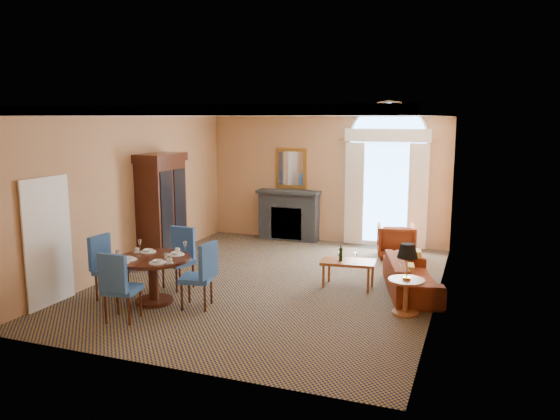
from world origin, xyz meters
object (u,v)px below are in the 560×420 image
(armchair, at_px, (396,241))
(side_table, at_px, (407,271))
(dining_table, at_px, (153,269))
(sofa, at_px, (412,276))
(coffee_table, at_px, (348,263))
(armoire, at_px, (161,210))

(armchair, xyz_separation_m, side_table, (0.69, -3.52, 0.33))
(dining_table, xyz_separation_m, sofa, (3.96, 2.06, -0.28))
(armchair, bearing_deg, dining_table, 40.66)
(dining_table, height_order, armchair, dining_table)
(dining_table, xyz_separation_m, coffee_table, (2.83, 1.97, -0.13))
(dining_table, distance_m, armchair, 5.55)
(armoire, bearing_deg, sofa, -2.99)
(side_table, bearing_deg, coffee_table, 138.53)
(armoire, height_order, dining_table, armoire)
(armoire, distance_m, sofa, 5.34)
(armchair, relative_size, side_table, 0.74)
(sofa, relative_size, side_table, 1.83)
(side_table, bearing_deg, sofa, 92.52)
(armchair, distance_m, side_table, 3.60)
(dining_table, bearing_deg, armchair, 53.20)
(armoire, height_order, side_table, armoire)
(armoire, xyz_separation_m, side_table, (5.32, -1.41, -0.42))
(sofa, relative_size, armchair, 2.48)
(dining_table, height_order, sofa, dining_table)
(dining_table, distance_m, sofa, 4.47)
(dining_table, height_order, coffee_table, dining_table)
(armoire, distance_m, dining_table, 2.73)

